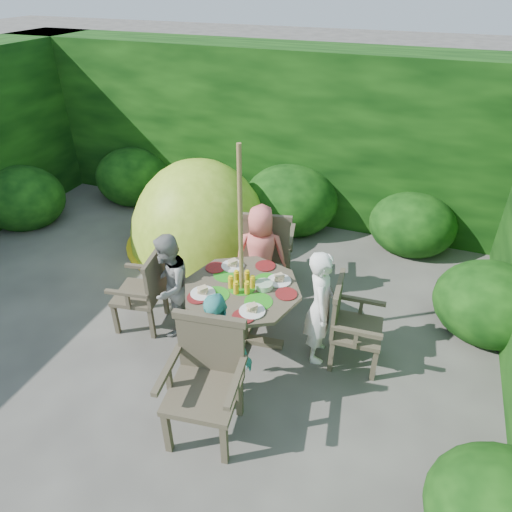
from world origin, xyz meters
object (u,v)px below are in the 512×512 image
(garden_chair_right, at_px, (350,323))
(child_right, at_px, (321,307))
(parasol_pole, at_px, (241,255))
(garden_chair_back, at_px, (267,247))
(patio_table, at_px, (242,296))
(child_left, at_px, (169,286))
(child_front, at_px, (217,350))
(garden_chair_front, at_px, (206,378))
(garden_chair_left, at_px, (145,289))
(child_back, at_px, (261,255))
(dome_tent, at_px, (201,241))

(garden_chair_right, distance_m, child_right, 0.33)
(parasol_pole, relative_size, garden_chair_back, 2.14)
(patio_table, distance_m, child_left, 0.80)
(patio_table, height_order, child_front, child_front)
(garden_chair_front, bearing_deg, garden_chair_left, 133.67)
(garden_chair_right, bearing_deg, child_right, 93.01)
(child_back, bearing_deg, child_right, 125.41)
(parasol_pole, distance_m, garden_chair_back, 1.22)
(child_back, bearing_deg, parasol_pole, 80.41)
(parasol_pole, height_order, garden_chair_front, parasol_pole)
(child_right, xyz_separation_m, child_left, (-1.59, -0.18, -0.03))
(garden_chair_right, distance_m, child_back, 1.37)
(parasol_pole, bearing_deg, garden_chair_back, 96.10)
(patio_table, relative_size, garden_chair_left, 1.51)
(garden_chair_left, height_order, dome_tent, dome_tent)
(garden_chair_right, height_order, dome_tent, dome_tent)
(child_left, xyz_separation_m, child_front, (0.89, -0.70, 0.02))
(garden_chair_front, height_order, dome_tent, dome_tent)
(child_back, distance_m, dome_tent, 1.71)
(child_left, distance_m, child_back, 1.13)
(garden_chair_front, distance_m, dome_tent, 3.23)
(patio_table, relative_size, dome_tent, 0.55)
(patio_table, height_order, garden_chair_back, garden_chair_back)
(garden_chair_left, xyz_separation_m, child_right, (1.89, 0.21, 0.14))
(dome_tent, bearing_deg, patio_table, -51.96)
(garden_chair_front, distance_m, child_left, 1.35)
(garden_chair_back, bearing_deg, child_left, 48.04)
(child_back, bearing_deg, child_front, 80.41)
(patio_table, xyz_separation_m, child_right, (0.79, 0.09, 0.02))
(parasol_pole, xyz_separation_m, child_front, (0.09, -0.79, -0.49))
(patio_table, relative_size, garden_chair_back, 1.32)
(garden_chair_right, xyz_separation_m, child_front, (-1.00, -0.92, 0.13))
(parasol_pole, xyz_separation_m, child_left, (-0.79, -0.09, -0.51))
(garden_chair_left, bearing_deg, child_back, 122.26)
(garden_chair_front, height_order, child_front, child_front)
(garden_chair_front, xyz_separation_m, child_front, (-0.03, 0.29, 0.05))
(garden_chair_front, bearing_deg, parasol_pole, 88.39)
(garden_chair_front, bearing_deg, dome_tent, 110.15)
(child_left, height_order, child_front, child_front)
(patio_table, relative_size, child_back, 1.11)
(child_back, bearing_deg, garden_chair_front, 80.34)
(child_right, relative_size, child_left, 1.06)
(garden_chair_back, bearing_deg, garden_chair_left, 38.99)
(garden_chair_left, bearing_deg, child_front, 50.22)
(parasol_pole, distance_m, child_back, 0.94)
(garden_chair_right, xyz_separation_m, garden_chair_front, (-0.97, -1.21, 0.08))
(garden_chair_back, distance_m, garden_chair_front, 2.18)
(child_back, relative_size, dome_tent, 0.50)
(parasol_pole, relative_size, garden_chair_right, 2.46)
(garden_chair_back, xyz_separation_m, child_back, (0.02, -0.29, 0.06))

